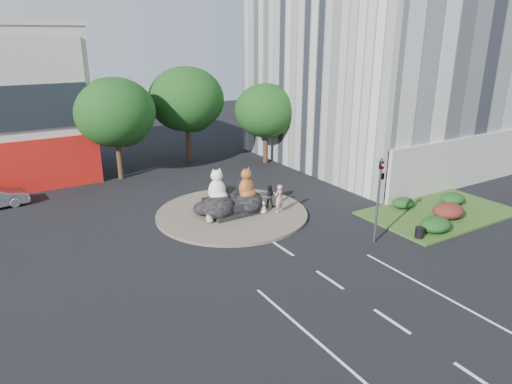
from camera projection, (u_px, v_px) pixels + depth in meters
The scene contains 20 objects.
ground at pixel (330, 280), 22.26m from camera, with size 120.00×120.00×0.00m, color black.
roundabout_island at pixel (232, 213), 30.31m from camera, with size 10.00×10.00×0.20m, color brown.
rock_plinth at pixel (232, 206), 30.13m from camera, with size 3.20×2.60×0.90m, color black, non-canonical shape.
grass_verge at pixel (439, 213), 30.56m from camera, with size 10.00×6.00×0.12m, color #294818.
tree_left at pixel (116, 115), 36.45m from camera, with size 6.46×6.46×8.27m.
tree_mid at pixel (187, 102), 41.40m from camera, with size 6.84×6.84×8.76m.
tree_right at pixel (266, 113), 41.42m from camera, with size 5.70×5.70×7.30m.
hedge_near_green at pixel (435, 225), 27.31m from camera, with size 2.00×1.60×0.90m, color #133912.
hedge_red at pixel (448, 211), 29.33m from camera, with size 2.20×1.76×0.99m, color #461E12.
hedge_mid_green at pixel (453, 199), 31.80m from camera, with size 1.80×1.44×0.81m, color #133912.
hedge_back_green at pixel (403, 203), 31.14m from camera, with size 1.60×1.28×0.72m, color #133912.
traffic_light at pixel (381, 182), 25.20m from camera, with size 0.44×1.24×5.00m.
street_lamp at pixel (397, 132), 33.54m from camera, with size 2.34×0.22×8.06m.
cat_white at pixel (217, 185), 29.25m from camera, with size 1.34×1.16×2.23m, color white, non-canonical shape.
cat_tabby at pixel (246, 183), 29.81m from camera, with size 1.27×1.10×2.12m, color #BA7426, non-canonical shape.
kitten_calico at pixel (209, 216), 28.46m from camera, with size 0.52×0.45×0.87m, color beige, non-canonical shape.
kitten_white at pixel (263, 207), 29.96m from camera, with size 0.52×0.45×0.87m, color white, non-canonical shape.
pedestrian_pink at pixel (279, 199), 29.96m from camera, with size 0.69×0.45×1.90m, color pink.
pedestrian_dark at pixel (269, 196), 31.00m from camera, with size 0.76×0.59×1.57m, color black.
litter_bin at pixel (420, 233), 26.53m from camera, with size 0.52×0.52×0.64m, color black.
Camera 1 is at (-13.29, -14.92, 11.30)m, focal length 32.00 mm.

